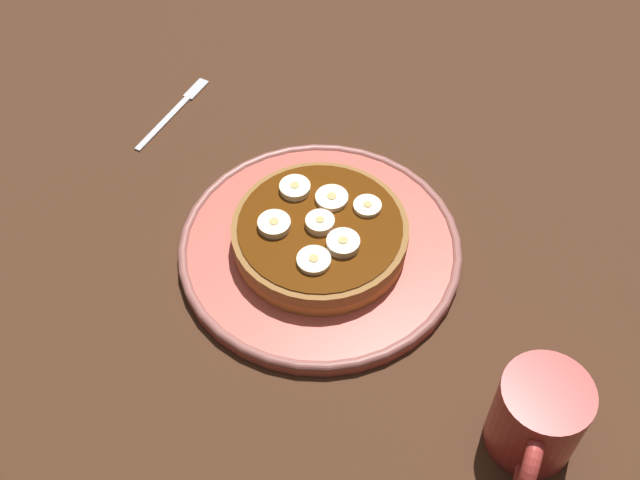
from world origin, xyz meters
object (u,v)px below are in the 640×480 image
banana_slice_0 (315,223)px  coffee_mug (537,419)px  banana_slice_1 (336,200)px  banana_slice_5 (343,244)px  banana_slice_6 (295,188)px  banana_slice_2 (274,225)px  banana_slice_3 (314,261)px  fork (176,109)px  plate (320,248)px  banana_slice_4 (367,207)px  pancake_stack (319,235)px

banana_slice_0 → coffee_mug: coffee_mug is taller
banana_slice_1 → coffee_mug: 27.03cm
coffee_mug → banana_slice_5: bearing=-119.6°
banana_slice_6 → banana_slice_2: bearing=-2.3°
coffee_mug → banana_slice_2: bearing=-112.9°
banana_slice_0 → banana_slice_2: size_ratio=0.89×
coffee_mug → banana_slice_3: bearing=-111.6°
banana_slice_0 → fork: (-13.88, -21.56, -4.31)cm
plate → banana_slice_4: banana_slice_4 is taller
banana_slice_6 → coffee_mug: size_ratio=0.29×
banana_slice_0 → coffee_mug: bearing=61.1°
banana_slice_4 → banana_slice_6: 7.19cm
banana_slice_6 → fork: size_ratio=0.23×
banana_slice_5 → banana_slice_2: bearing=-89.9°
banana_slice_1 → fork: size_ratio=0.24×
banana_slice_2 → coffee_mug: 28.41cm
banana_slice_4 → coffee_mug: size_ratio=0.26×
banana_slice_1 → fork: 25.10cm
banana_slice_0 → banana_slice_6: bearing=-136.3°
coffee_mug → fork: size_ratio=0.78×
pancake_stack → fork: (-13.79, -21.87, -2.54)cm
banana_slice_0 → banana_slice_5: (1.45, 3.21, -0.00)cm
pancake_stack → banana_slice_1: bearing=170.3°
banana_slice_1 → banana_slice_5: size_ratio=1.03×
banana_slice_0 → banana_slice_5: size_ratio=0.89×
pancake_stack → banana_slice_1: size_ratio=5.41×
banana_slice_4 → coffee_mug: 24.77cm
banana_slice_6 → coffee_mug: coffee_mug is taller
banana_slice_2 → banana_slice_4: (-5.09, 7.38, -0.15)cm
banana_slice_3 → banana_slice_6: bearing=-148.4°
banana_slice_2 → coffee_mug: (11.07, 26.16, -0.37)cm
banana_slice_0 → banana_slice_2: 3.76cm
banana_slice_1 → banana_slice_2: bearing=-41.6°
banana_slice_5 → banana_slice_6: same height
banana_slice_3 → fork: size_ratio=0.24×
banana_slice_5 → banana_slice_6: (-4.87, -6.48, -0.04)cm
banana_slice_1 → banana_slice_5: 5.42cm
banana_slice_5 → pancake_stack: bearing=-117.9°
banana_slice_1 → plate: bearing=-7.6°
banana_slice_2 → banana_slice_4: size_ratio=1.14×
pancake_stack → banana_slice_3: (4.14, 1.03, 1.63)cm
plate → fork: bearing=-122.0°
banana_slice_0 → banana_slice_1: banana_slice_0 is taller
banana_slice_5 → coffee_mug: 22.41cm
plate → pancake_stack: size_ratio=1.59×
plate → coffee_mug: size_ratio=2.66×
coffee_mug → fork: bearing=-120.8°
banana_slice_2 → banana_slice_5: size_ratio=1.00×
coffee_mug → fork: (-26.40, -44.26, -3.92)cm
plate → banana_slice_1: 4.89cm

